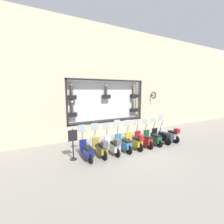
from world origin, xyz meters
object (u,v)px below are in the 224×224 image
Objects in this scene: scooter_green_2 at (153,138)px; scooter_white_6 at (113,145)px; scooter_black_1 at (161,136)px; shop_sign_post at (73,143)px; scooter_red_3 at (144,140)px; scooter_navy_8 at (87,151)px; scooter_teal_5 at (124,143)px; scooter_silver_0 at (170,134)px; scooter_olive_7 at (101,148)px; scooter_yellow_4 at (135,141)px.

scooter_green_2 is 1.00× the size of scooter_white_6.
scooter_black_1 is 1.15× the size of shop_sign_post.
scooter_white_6 reaches higher than scooter_red_3.
scooter_red_3 is 2.21m from scooter_white_6.
scooter_green_2 is 1.00× the size of scooter_navy_8.
scooter_white_6 is at bearing 95.27° from scooter_teal_5.
scooter_green_2 is 5.06m from shop_sign_post.
scooter_navy_8 is (-0.00, 5.15, -0.01)m from scooter_black_1.
scooter_silver_0 is 5.15m from scooter_olive_7.
scooter_yellow_4 is (-0.01, 2.94, -0.01)m from scooter_silver_0.
scooter_teal_5 is at bearing -94.65° from shop_sign_post.
scooter_black_1 is 3.68m from scooter_white_6.
scooter_white_6 is 1.00× the size of scooter_navy_8.
scooter_navy_8 is (0.00, 4.42, 0.01)m from scooter_green_2.
scooter_black_1 is 1.00× the size of scooter_yellow_4.
scooter_black_1 is 4.42m from scooter_olive_7.
shop_sign_post is (0.30, 2.09, 0.38)m from scooter_white_6.
scooter_silver_0 is 3.68m from scooter_teal_5.
scooter_silver_0 reaches higher than scooter_green_2.
scooter_teal_5 is 2.87m from shop_sign_post.
scooter_black_1 is (0.05, 0.74, -0.05)m from scooter_silver_0.
scooter_yellow_4 reaches higher than shop_sign_post.
scooter_olive_7 is 1.00× the size of scooter_navy_8.
shop_sign_post is (0.23, 2.83, 0.41)m from scooter_teal_5.
scooter_white_6 is (-0.07, 0.74, 0.03)m from scooter_teal_5.
shop_sign_post is at bearing 87.30° from scooter_green_2.
scooter_teal_5 reaches higher than scooter_olive_7.
scooter_silver_0 is at bearing -92.52° from shop_sign_post.
scooter_white_6 is (-0.06, 2.94, 0.05)m from scooter_green_2.
scooter_green_2 is 0.99× the size of scooter_yellow_4.
scooter_black_1 reaches higher than scooter_green_2.
scooter_navy_8 is at bearing 88.87° from scooter_yellow_4.
scooter_teal_5 is at bearing -87.64° from scooter_olive_7.
scooter_black_1 is at bearing -89.57° from scooter_green_2.
scooter_navy_8 is 1.14× the size of shop_sign_post.
scooter_yellow_4 reaches higher than scooter_white_6.
shop_sign_post is (0.29, 3.57, 0.36)m from scooter_yellow_4.
scooter_red_3 is (-0.00, 1.47, -0.01)m from scooter_black_1.
scooter_red_3 is at bearing -85.60° from scooter_yellow_4.
scooter_white_6 reaches higher than shop_sign_post.
scooter_olive_7 is (-0.05, 3.68, 0.06)m from scooter_green_2.
scooter_white_6 is (-0.06, 2.21, 0.04)m from scooter_red_3.
scooter_white_6 is (-0.01, 1.47, -0.01)m from scooter_yellow_4.
scooter_red_3 is (0.05, 2.21, -0.06)m from scooter_silver_0.
scooter_teal_5 reaches higher than scooter_yellow_4.
scooter_green_2 is at bearing -90.05° from scooter_navy_8.
scooter_black_1 is 1.00× the size of scooter_teal_5.
scooter_olive_7 reaches higher than scooter_white_6.
scooter_silver_0 reaches higher than scooter_black_1.
scooter_red_3 is 4.33m from shop_sign_post.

